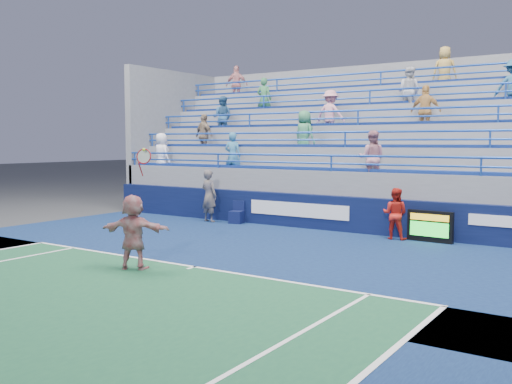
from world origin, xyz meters
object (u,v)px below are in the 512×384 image
Objects in this scene: serve_speed_board at (430,227)px; judge_chair at (237,216)px; tennis_player at (134,232)px; ball_girl at (395,214)px; line_judge at (209,196)px.

serve_speed_board is 1.66× the size of judge_chair.
tennis_player is 7.65m from ball_girl.
line_judge is (-3.29, 6.75, 0.09)m from tennis_player.
line_judge is (-1.03, -0.21, 0.67)m from judge_chair.
serve_speed_board is 0.48× the size of tennis_player.
serve_speed_board is at bearing -179.39° from ball_girl.
serve_speed_board is 8.21m from tennis_player.
tennis_player is (-4.33, -6.96, 0.38)m from serve_speed_board.
ball_girl reaches higher than judge_chair.
judge_chair is 0.52× the size of ball_girl.
serve_speed_board is at bearing 58.15° from tennis_player.
ball_girl is at bearing -170.53° from line_judge.
tennis_player is at bearing -121.85° from serve_speed_board.
line_judge is 1.24× the size of ball_girl.
line_judge reaches higher than serve_speed_board.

